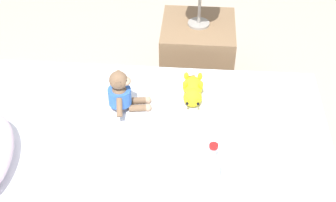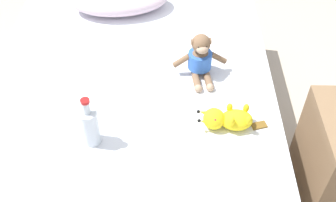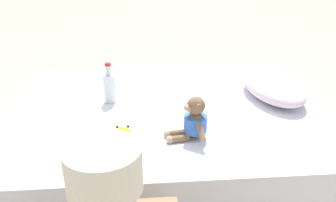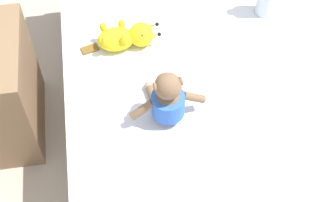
{
  "view_description": "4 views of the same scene",
  "coord_description": "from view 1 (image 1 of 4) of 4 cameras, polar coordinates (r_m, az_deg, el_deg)",
  "views": [
    {
      "loc": [
        -1.47,
        -0.28,
        2.13
      ],
      "look_at": [
        0.28,
        -0.14,
        0.62
      ],
      "focal_mm": 49.67,
      "sensor_mm": 36.0,
      "label": 1
    },
    {
      "loc": [
        0.23,
        -1.52,
        1.92
      ],
      "look_at": [
        0.2,
        -0.23,
        0.61
      ],
      "focal_mm": 43.77,
      "sensor_mm": 36.0,
      "label": 2
    },
    {
      "loc": [
        1.98,
        -0.16,
        1.45
      ],
      "look_at": [
        0.0,
        0.0,
        0.54
      ],
      "focal_mm": 37.81,
      "sensor_mm": 36.0,
      "label": 3
    },
    {
      "loc": [
        0.52,
        1.18,
        2.08
      ],
      "look_at": [
        0.36,
        0.11,
        0.59
      ],
      "focal_mm": 55.57,
      "sensor_mm": 36.0,
      "label": 4
    }
  ],
  "objects": [
    {
      "name": "plush_yellow_creature",
      "position": [
        2.51,
        3.05,
        1.26
      ],
      "size": [
        0.33,
        0.11,
        0.1
      ],
      "color": "yellow",
      "rests_on": "bed"
    },
    {
      "name": "glass_bottle",
      "position": [
        2.05,
        5.35,
        -8.48
      ],
      "size": [
        0.08,
        0.08,
        0.26
      ],
      "color": "silver",
      "rests_on": "bed"
    },
    {
      "name": "bed",
      "position": [
        2.41,
        -4.01,
        -11.06
      ],
      "size": [
        1.52,
        1.98,
        0.49
      ],
      "color": "#B2B2B7",
      "rests_on": "ground_plane"
    },
    {
      "name": "nightstand",
      "position": [
        3.2,
        3.57,
        5.19
      ],
      "size": [
        0.48,
        0.48,
        0.55
      ],
      "color": "#846647",
      "rests_on": "ground_plane"
    },
    {
      "name": "plush_monkey",
      "position": [
        2.43,
        -5.71,
        0.91
      ],
      "size": [
        0.29,
        0.24,
        0.24
      ],
      "color": "brown",
      "rests_on": "bed"
    }
  ]
}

